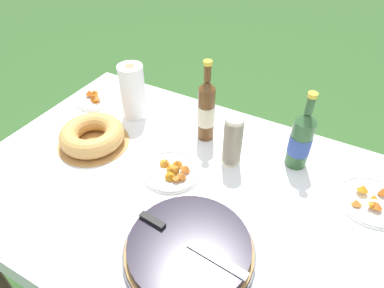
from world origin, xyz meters
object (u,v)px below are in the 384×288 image
(bundt_cake, at_px, (92,136))
(snack_plate_near, at_px, (95,99))
(snack_plate_right, at_px, (172,170))
(cider_bottle_green, at_px, (301,140))
(berry_tart, at_px, (189,249))
(cider_bottle_amber, at_px, (206,110))
(snack_plate_left, at_px, (372,201))
(serving_knife, at_px, (181,238))
(paper_towel_roll, at_px, (133,92))
(cup_stack, at_px, (233,141))

(bundt_cake, height_order, snack_plate_near, bundt_cake)
(snack_plate_right, bearing_deg, cider_bottle_green, 35.31)
(berry_tart, height_order, cider_bottle_amber, cider_bottle_amber)
(cider_bottle_amber, bearing_deg, snack_plate_left, -4.19)
(bundt_cake, bearing_deg, snack_plate_near, 130.34)
(bundt_cake, relative_size, snack_plate_near, 1.52)
(bundt_cake, height_order, cider_bottle_amber, cider_bottle_amber)
(bundt_cake, relative_size, cider_bottle_green, 0.92)
(bundt_cake, bearing_deg, cider_bottle_green, 20.31)
(cider_bottle_green, xyz_separation_m, cider_bottle_amber, (-0.38, -0.02, 0.02))
(bundt_cake, xyz_separation_m, cider_bottle_green, (0.77, 0.29, 0.08))
(berry_tart, xyz_separation_m, cider_bottle_green, (0.17, 0.55, 0.09))
(cider_bottle_amber, distance_m, snack_plate_near, 0.62)
(bundt_cake, xyz_separation_m, snack_plate_near, (-0.21, 0.25, -0.03))
(snack_plate_right, bearing_deg, snack_plate_near, 157.71)
(bundt_cake, xyz_separation_m, snack_plate_right, (0.38, 0.01, -0.03))
(serving_knife, relative_size, bundt_cake, 1.27)
(paper_towel_roll, bearing_deg, bundt_cake, -97.36)
(snack_plate_left, height_order, snack_plate_right, snack_plate_right)
(bundt_cake, distance_m, cider_bottle_green, 0.83)
(cider_bottle_amber, height_order, snack_plate_near, cider_bottle_amber)
(bundt_cake, height_order, cider_bottle_green, cider_bottle_green)
(berry_tart, height_order, snack_plate_near, berry_tart)
(paper_towel_roll, bearing_deg, cup_stack, -8.81)
(cup_stack, bearing_deg, paper_towel_roll, 171.19)
(cider_bottle_green, bearing_deg, bundt_cake, -159.69)
(serving_knife, distance_m, cup_stack, 0.44)
(snack_plate_near, bearing_deg, cider_bottle_amber, 1.35)
(serving_knife, height_order, snack_plate_right, serving_knife)
(berry_tart, bearing_deg, snack_plate_right, 129.67)
(serving_knife, height_order, snack_plate_near, serving_knife)
(cider_bottle_green, height_order, snack_plate_near, cider_bottle_green)
(serving_knife, height_order, cider_bottle_amber, cider_bottle_amber)
(berry_tart, bearing_deg, snack_plate_left, 46.53)
(cup_stack, relative_size, paper_towel_roll, 0.85)
(berry_tart, bearing_deg, cider_bottle_green, 73.08)
(snack_plate_near, height_order, snack_plate_right, snack_plate_right)
(snack_plate_right, bearing_deg, paper_towel_roll, 144.86)
(cup_stack, bearing_deg, snack_plate_near, 174.10)
(snack_plate_left, xyz_separation_m, snack_plate_right, (-0.68, -0.21, 0.00))
(bundt_cake, xyz_separation_m, cider_bottle_amber, (0.39, 0.27, 0.10))
(cider_bottle_green, relative_size, cider_bottle_amber, 0.91)
(cup_stack, xyz_separation_m, cider_bottle_green, (0.22, 0.11, 0.01))
(berry_tart, bearing_deg, paper_towel_roll, 137.97)
(paper_towel_roll, bearing_deg, berry_tart, -42.03)
(snack_plate_left, relative_size, paper_towel_roll, 0.93)
(cup_stack, distance_m, snack_plate_near, 0.77)
(cup_stack, xyz_separation_m, paper_towel_roll, (-0.52, 0.08, 0.02))
(berry_tart, relative_size, snack_plate_near, 2.05)
(cider_bottle_amber, relative_size, snack_plate_near, 1.82)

